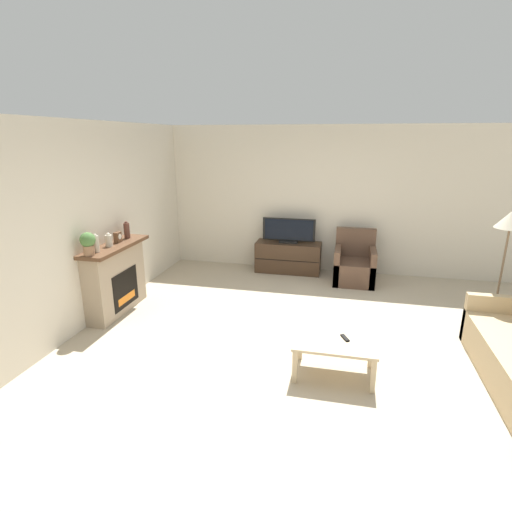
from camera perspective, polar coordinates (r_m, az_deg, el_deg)
The scene contains 15 objects.
ground_plane at distance 5.19m, azimuth 6.95°, elevation -12.05°, with size 24.00×24.00×0.00m, color tan.
wall_back at distance 7.60m, azimuth 9.76°, elevation 7.85°, with size 12.00×0.06×2.70m.
wall_left at distance 5.77m, azimuth -23.34°, elevation 3.97°, with size 0.06×12.00×2.70m.
fireplace at distance 6.14m, azimuth -19.41°, elevation -2.95°, with size 0.41×1.29×1.02m.
mantel_vase_left at distance 5.65m, azimuth -21.90°, elevation 1.68°, with size 0.08×0.08×0.25m.
mantel_vase_centre_left at distance 5.89m, azimuth -20.30°, elevation 2.13°, with size 0.10×0.10×0.19m.
mantel_vase_right at distance 6.28m, azimuth -17.98°, elevation 3.53°, with size 0.09×0.09×0.26m.
mantel_clock at distance 6.08m, azimuth -19.15°, elevation 2.54°, with size 0.08×0.11×0.15m.
potted_plant at distance 5.51m, azimuth -22.89°, elevation 1.79°, with size 0.19×0.19×0.30m.
tv_stand at distance 7.61m, azimuth 4.62°, elevation -0.17°, with size 1.22×0.45×0.58m.
tv at distance 7.48m, azimuth 4.70°, elevation 3.50°, with size 0.98×0.18×0.46m.
armchair at distance 7.29m, azimuth 13.85°, elevation -1.32°, with size 0.70×0.76×0.91m.
coffee_table at distance 4.44m, azimuth 11.21°, elevation -12.45°, with size 0.87×0.56×0.40m.
remote at distance 4.47m, azimuth 12.59°, elevation -11.34°, with size 0.10×0.15×0.02m.
floor_lamp at distance 5.87m, azimuth 32.52°, elevation 3.54°, with size 0.36×0.36×1.62m.
Camera 1 is at (0.41, -4.54, 2.48)m, focal length 28.00 mm.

